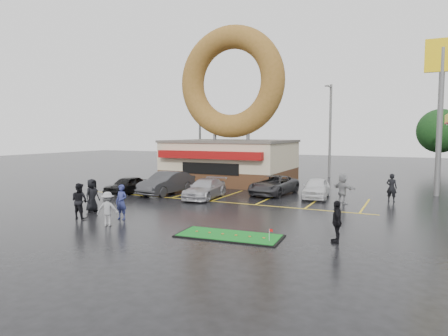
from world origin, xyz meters
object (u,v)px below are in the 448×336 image
at_px(car_white, 316,188).
at_px(person_cameraman, 337,222).
at_px(streetlight_left, 200,129).
at_px(car_dgrey, 167,183).
at_px(car_silver, 205,189).
at_px(dumpster, 170,172).
at_px(shell_sign, 441,87).
at_px(car_grey, 274,185).
at_px(streetlight_mid, 330,128).
at_px(car_black, 127,185).
at_px(donut_shop, 231,131).
at_px(putting_green, 229,236).
at_px(person_blue, 121,202).

relative_size(car_white, person_cameraman, 2.35).
height_order(streetlight_left, car_dgrey, streetlight_left).
xyz_separation_m(car_silver, person_cameraman, (9.77, -7.23, 0.20)).
bearing_deg(car_white, dumpster, 155.13).
distance_m(streetlight_left, person_cameraman, 29.94).
bearing_deg(car_white, streetlight_left, 135.79).
bearing_deg(dumpster, car_silver, -53.80).
xyz_separation_m(shell_sign, dumpster, (-22.09, 0.60, -6.73)).
relative_size(car_silver, dumpster, 2.42).
distance_m(shell_sign, car_grey, 13.00).
xyz_separation_m(streetlight_mid, car_grey, (-1.31, -13.13, -4.12)).
xyz_separation_m(car_black, car_white, (12.49, 4.03, 0.04)).
height_order(streetlight_mid, car_grey, streetlight_mid).
xyz_separation_m(streetlight_left, car_grey, (12.69, -12.13, -4.12)).
xyz_separation_m(donut_shop, car_silver, (2.12, -8.71, -3.83)).
height_order(car_white, dumpster, car_white).
relative_size(car_silver, putting_green, 0.97).
bearing_deg(car_white, shell_sign, 25.59).
bearing_deg(donut_shop, person_cameraman, -53.29).
distance_m(streetlight_left, streetlight_mid, 14.04).
bearing_deg(person_cameraman, car_black, -129.87).
height_order(streetlight_left, person_cameraman, streetlight_left).
distance_m(streetlight_mid, car_black, 20.89).
xyz_separation_m(donut_shop, car_black, (-3.75, -9.47, -3.84)).
distance_m(shell_sign, person_cameraman, 16.85).
distance_m(car_grey, dumpster, 12.74).
bearing_deg(putting_green, shell_sign, 62.54).
xyz_separation_m(car_grey, putting_green, (2.01, -11.75, -0.62)).
height_order(person_blue, person_cameraman, person_blue).
bearing_deg(streetlight_mid, person_blue, -102.95).
bearing_deg(car_black, person_cameraman, -18.30).
height_order(car_silver, car_grey, car_grey).
xyz_separation_m(person_blue, dumpster, (-7.53, 15.87, -0.22)).
distance_m(streetlight_left, car_dgrey, 16.80).
relative_size(streetlight_mid, car_grey, 1.90).
height_order(shell_sign, person_blue, shell_sign).
bearing_deg(streetlight_mid, streetlight_left, -175.91).
relative_size(car_dgrey, putting_green, 1.06).
relative_size(shell_sign, car_silver, 2.43).
bearing_deg(car_black, streetlight_left, 105.38).
height_order(donut_shop, car_dgrey, donut_shop).
bearing_deg(person_cameraman, car_dgrey, -137.70).
bearing_deg(streetlight_mid, shell_sign, -44.73).
bearing_deg(donut_shop, dumpster, -176.53).
relative_size(streetlight_mid, person_blue, 5.15).
xyz_separation_m(shell_sign, car_black, (-19.75, -8.50, -6.75)).
relative_size(donut_shop, putting_green, 2.99).
relative_size(shell_sign, person_blue, 6.07).
bearing_deg(shell_sign, car_grey, -157.74).
xyz_separation_m(car_grey, person_cameraman, (6.19, -10.75, 0.18)).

